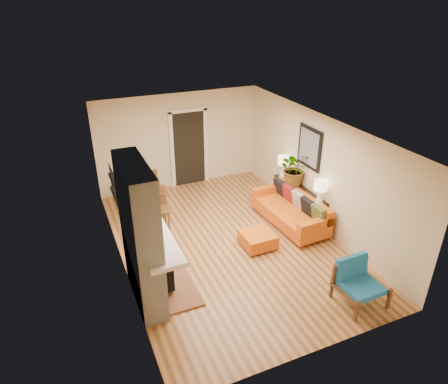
# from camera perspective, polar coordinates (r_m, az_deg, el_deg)

# --- Properties ---
(room_shell) EXTENTS (6.50, 6.50, 6.50)m
(room_shell) POSITION_cam_1_polar(r_m,az_deg,el_deg) (10.66, -2.24, 6.44)
(room_shell) COLOR #D08750
(room_shell) RESTS_ON ground
(fireplace) EXTENTS (1.09, 1.68, 2.60)m
(fireplace) POSITION_cam_1_polar(r_m,az_deg,el_deg) (6.86, -11.49, -6.48)
(fireplace) COLOR white
(fireplace) RESTS_ON ground
(sofa) EXTENTS (0.99, 2.09, 0.81)m
(sofa) POSITION_cam_1_polar(r_m,az_deg,el_deg) (9.49, 9.77, -2.56)
(sofa) COLOR silver
(sofa) RESTS_ON ground
(ottoman) EXTENTS (0.68, 0.68, 0.34)m
(ottoman) POSITION_cam_1_polar(r_m,az_deg,el_deg) (8.64, 4.83, -6.68)
(ottoman) COLOR silver
(ottoman) RESTS_ON ground
(blue_chair) EXTENTS (0.77, 0.76, 0.79)m
(blue_chair) POSITION_cam_1_polar(r_m,az_deg,el_deg) (7.52, 18.53, -11.78)
(blue_chair) COLOR brown
(blue_chair) RESTS_ON ground
(dining_table) EXTENTS (0.84, 1.84, 0.98)m
(dining_table) POSITION_cam_1_polar(r_m,az_deg,el_deg) (9.73, -10.62, 0.07)
(dining_table) COLOR brown
(dining_table) RESTS_ON ground
(console_table) EXTENTS (0.34, 1.85, 0.72)m
(console_table) POSITION_cam_1_polar(r_m,az_deg,el_deg) (9.77, 10.65, -0.26)
(console_table) COLOR black
(console_table) RESTS_ON ground
(lamp_near) EXTENTS (0.30, 0.30, 0.54)m
(lamp_near) POSITION_cam_1_polar(r_m,az_deg,el_deg) (9.00, 13.61, 0.43)
(lamp_near) COLOR white
(lamp_near) RESTS_ON console_table
(lamp_far) EXTENTS (0.30, 0.30, 0.54)m
(lamp_far) POSITION_cam_1_polar(r_m,az_deg,el_deg) (10.16, 8.50, 4.02)
(lamp_far) COLOR white
(lamp_far) RESTS_ON console_table
(houseplant) EXTENTS (0.89, 0.81, 0.86)m
(houseplant) POSITION_cam_1_polar(r_m,az_deg,el_deg) (9.70, 10.12, 3.36)
(houseplant) COLOR #1E5919
(houseplant) RESTS_ON console_table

